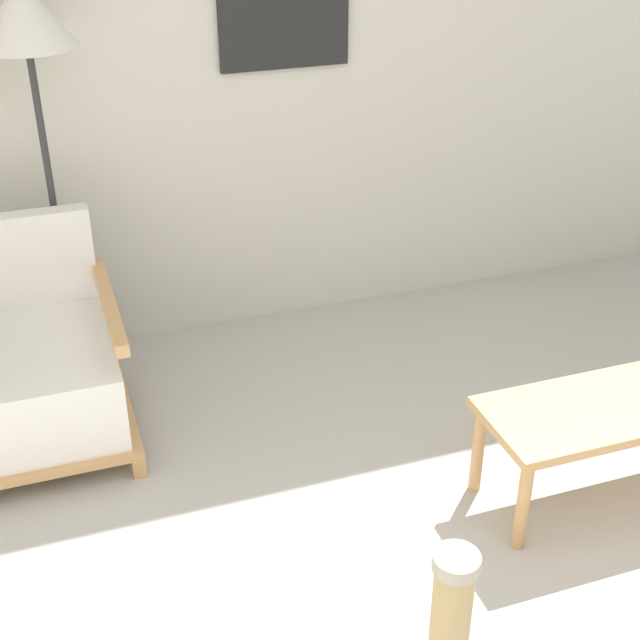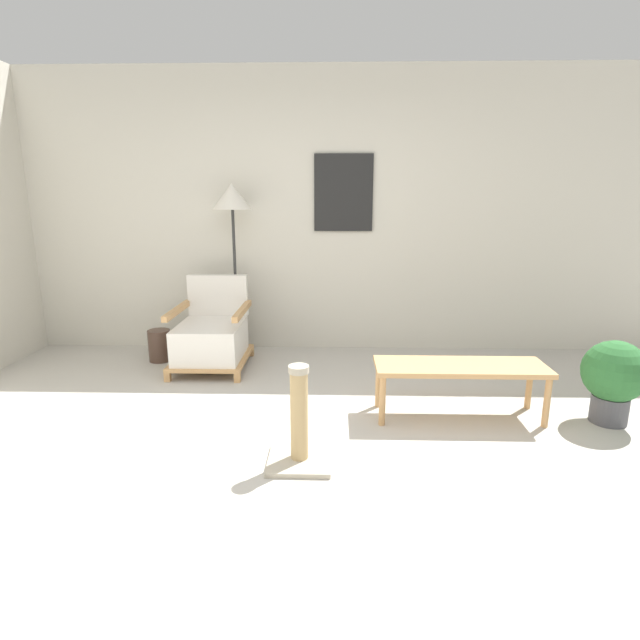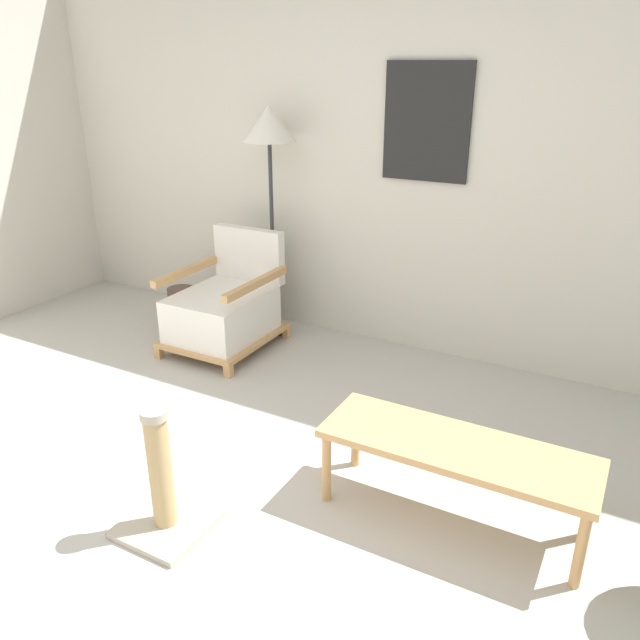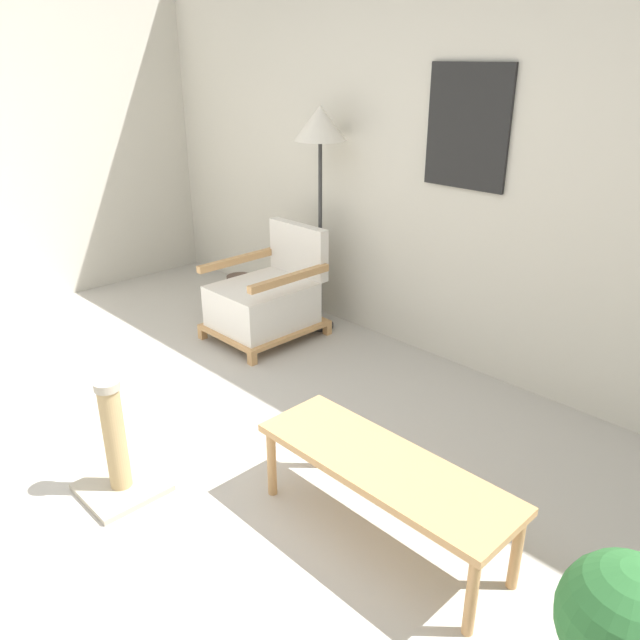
% 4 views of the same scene
% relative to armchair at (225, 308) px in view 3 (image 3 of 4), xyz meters
% --- Properties ---
extents(ground_plane, '(14.00, 14.00, 0.00)m').
position_rel_armchair_xyz_m(ground_plane, '(0.94, -1.86, -0.29)').
color(ground_plane, '#B7B2A8').
extents(wall_back, '(8.00, 0.09, 2.70)m').
position_rel_armchair_xyz_m(wall_back, '(0.94, 0.66, 1.06)').
color(wall_back, beige).
rests_on(wall_back, ground_plane).
extents(armchair, '(0.64, 0.77, 0.80)m').
position_rel_armchair_xyz_m(armchair, '(0.00, 0.00, 0.00)').
color(armchair, tan).
rests_on(armchair, ground_plane).
extents(floor_lamp, '(0.37, 0.37, 1.64)m').
position_rel_armchair_xyz_m(floor_lamp, '(0.16, 0.40, 1.16)').
color(floor_lamp, '#2D2D2D').
rests_on(floor_lamp, ground_plane).
extents(coffee_table, '(1.18, 0.39, 0.39)m').
position_rel_armchair_xyz_m(coffee_table, '(1.98, -1.01, 0.05)').
color(coffee_table, tan).
rests_on(coffee_table, ground_plane).
extents(vase, '(0.21, 0.21, 0.30)m').
position_rel_armchair_xyz_m(vase, '(-0.54, 0.16, -0.14)').
color(vase, '#473328').
rests_on(vase, ground_plane).
extents(scratching_post, '(0.37, 0.37, 0.60)m').
position_rel_armchair_xyz_m(scratching_post, '(0.91, -1.67, -0.09)').
color(scratching_post, '#B2A893').
rests_on(scratching_post, ground_plane).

